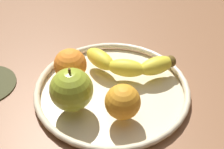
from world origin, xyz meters
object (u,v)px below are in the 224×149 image
apple (71,90)px  orange_center (123,102)px  fruit_bowl (112,90)px  orange_front_left (70,65)px  banana (129,64)px

apple → orange_center: apple is taller
fruit_bowl → orange_front_left: size_ratio=4.73×
banana → orange_front_left: bearing=-158.9°
banana → apple: size_ratio=2.31×
fruit_bowl → apple: bearing=-140.6°
orange_front_left → orange_center: bearing=-41.7°
banana → orange_center: orange_center is taller
fruit_bowl → orange_center: orange_center is taller
fruit_bowl → banana: bearing=58.1°
banana → apple: 14.32cm
banana → apple: bearing=-125.9°
orange_center → apple: bearing=169.6°
banana → orange_front_left: (-11.14, -2.75, 1.42)cm
fruit_bowl → banana: banana is taller
orange_center → orange_front_left: bearing=138.3°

